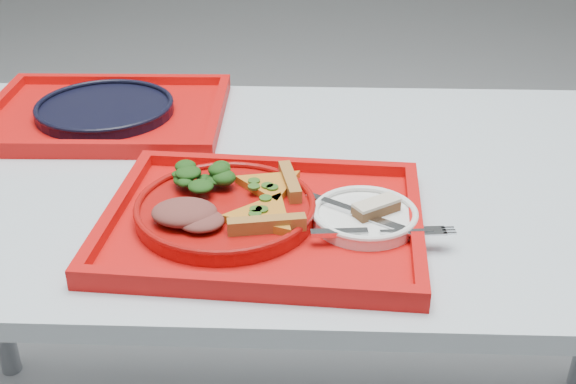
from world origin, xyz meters
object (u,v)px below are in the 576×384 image
object	(u,v)px
navy_plate	(105,110)
tray_main	(263,224)
tray_far	(106,117)
dinner_plate	(226,211)
dessert_bar	(376,207)

from	to	relation	value
navy_plate	tray_main	bearing A→B (deg)	-49.55
tray_far	navy_plate	size ratio (longest dim) A/B	1.73
tray_main	dinner_plate	xyz separation A→B (m)	(-0.06, 0.01, 0.02)
tray_main	dessert_bar	world-z (taller)	dessert_bar
tray_main	dessert_bar	distance (m)	0.16
dessert_bar	tray_main	bearing A→B (deg)	147.22
tray_main	navy_plate	bearing A→B (deg)	134.29
dessert_bar	tray_far	bearing A→B (deg)	107.74
dinner_plate	dessert_bar	world-z (taller)	dessert_bar
tray_far	dinner_plate	bearing A→B (deg)	-55.11
tray_main	tray_far	xyz separation A→B (m)	(-0.33, 0.39, 0.00)
dessert_bar	navy_plate	bearing A→B (deg)	107.74
navy_plate	dessert_bar	world-z (taller)	dessert_bar
tray_main	dinner_plate	world-z (taller)	dinner_plate
navy_plate	dessert_bar	size ratio (longest dim) A/B	3.61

